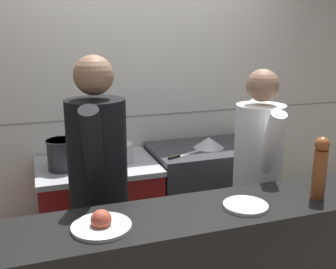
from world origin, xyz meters
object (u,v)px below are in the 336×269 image
(oven_range, at_px, (99,215))
(plated_dish_main, at_px, (101,224))
(chef_head_cook, at_px, (99,184))
(plated_dish_appetiser, at_px, (246,206))
(sauce_pot, at_px, (118,152))
(pepper_mill, at_px, (320,166))
(chefs_knife, at_px, (182,155))
(chef_sous, at_px, (257,174))
(stock_pot, at_px, (63,154))
(mixing_bowl_steel, at_px, (209,142))

(oven_range, relative_size, plated_dish_main, 3.30)
(chef_head_cook, bearing_deg, plated_dish_appetiser, -28.82)
(sauce_pot, xyz_separation_m, pepper_mill, (0.83, -1.30, 0.21))
(oven_range, height_order, pepper_mill, pepper_mill)
(chefs_knife, height_order, chef_head_cook, chef_head_cook)
(plated_dish_main, xyz_separation_m, chef_sous, (1.18, 0.57, -0.10))
(stock_pot, bearing_deg, oven_range, 9.82)
(sauce_pot, distance_m, plated_dish_appetiser, 1.34)
(mixing_bowl_steel, height_order, pepper_mill, pepper_mill)
(oven_range, distance_m, mixing_bowl_steel, 1.09)
(mixing_bowl_steel, height_order, plated_dish_main, plated_dish_main)
(plated_dish_appetiser, bearing_deg, stock_pot, 123.32)
(oven_range, xyz_separation_m, chef_head_cook, (-0.09, -0.67, 0.53))
(oven_range, height_order, mixing_bowl_steel, mixing_bowl_steel)
(mixing_bowl_steel, xyz_separation_m, pepper_mill, (0.06, -1.29, 0.20))
(plated_dish_appetiser, bearing_deg, chef_sous, 53.51)
(plated_dish_main, bearing_deg, oven_range, 82.22)
(sauce_pot, distance_m, chef_head_cook, 0.71)
(plated_dish_appetiser, bearing_deg, plated_dish_main, 178.67)
(mixing_bowl_steel, bearing_deg, sauce_pot, 179.38)
(plated_dish_appetiser, distance_m, chef_head_cook, 0.90)
(chefs_knife, distance_m, pepper_mill, 1.22)
(oven_range, distance_m, stock_pot, 0.61)
(oven_range, bearing_deg, chefs_knife, -14.07)
(stock_pot, xyz_separation_m, chef_sous, (1.25, -0.66, -0.08))
(chefs_knife, bearing_deg, stock_pot, 172.37)
(oven_range, relative_size, pepper_mill, 2.67)
(sauce_pot, relative_size, mixing_bowl_steel, 0.91)
(pepper_mill, bearing_deg, oven_range, 127.53)
(stock_pot, bearing_deg, chef_head_cook, -75.83)
(pepper_mill, distance_m, chef_head_cook, 1.28)
(oven_range, distance_m, chef_head_cook, 0.86)
(plated_dish_appetiser, bearing_deg, mixing_bowl_steel, 73.39)
(sauce_pot, relative_size, chef_sous, 0.14)
(chefs_knife, distance_m, chef_sous, 0.64)
(plated_dish_appetiser, xyz_separation_m, pepper_mill, (0.43, -0.02, 0.17))
(plated_dish_appetiser, relative_size, chef_head_cook, 0.13)
(sauce_pot, height_order, pepper_mill, pepper_mill)
(chefs_knife, height_order, plated_dish_appetiser, plated_dish_appetiser)
(stock_pot, relative_size, plated_dish_appetiser, 1.04)
(stock_pot, xyz_separation_m, plated_dish_appetiser, (0.82, -1.25, 0.00))
(plated_dish_main, distance_m, plated_dish_appetiser, 0.74)
(oven_range, height_order, plated_dish_appetiser, plated_dish_appetiser)
(sauce_pot, bearing_deg, mixing_bowl_steel, -0.62)
(chefs_knife, bearing_deg, pepper_mill, -73.00)
(sauce_pot, height_order, chef_head_cook, chef_head_cook)
(mixing_bowl_steel, distance_m, chefs_knife, 0.33)
(pepper_mill, relative_size, chef_head_cook, 0.20)
(sauce_pot, bearing_deg, stock_pot, -175.68)
(stock_pot, height_order, sauce_pot, stock_pot)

